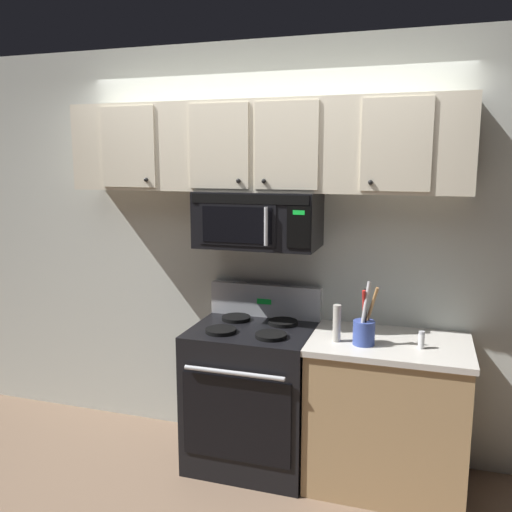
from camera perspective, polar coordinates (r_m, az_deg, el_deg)
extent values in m
plane|color=#7A604C|center=(3.47, -2.67, -23.96)|extent=(8.00, 8.00, 0.00)
cube|color=silver|center=(3.68, 1.41, 0.77)|extent=(5.20, 0.10, 2.70)
cube|color=black|center=(3.60, -0.35, -14.44)|extent=(0.76, 0.64, 0.90)
cube|color=black|center=(3.33, -2.15, -16.80)|extent=(0.67, 0.01, 0.52)
cylinder|color=#B7BABF|center=(3.18, -2.37, -12.19)|extent=(0.61, 0.03, 0.03)
cube|color=#B7BABF|center=(3.67, 1.02, -4.68)|extent=(0.76, 0.07, 0.22)
cube|color=#19D83F|center=(3.64, 0.85, -4.82)|extent=(0.10, 0.00, 0.04)
cylinder|color=black|center=(3.36, -3.72, -7.82)|extent=(0.19, 0.19, 0.02)
cylinder|color=black|center=(3.26, 1.58, -8.36)|extent=(0.19, 0.19, 0.02)
cylinder|color=black|center=(3.61, -2.10, -6.54)|extent=(0.19, 0.19, 0.02)
cylinder|color=black|center=(3.52, 2.85, -6.98)|extent=(0.19, 0.19, 0.02)
cube|color=black|center=(3.42, 0.28, 3.87)|extent=(0.76, 0.39, 0.35)
cube|color=black|center=(3.22, -0.78, 5.99)|extent=(0.73, 0.01, 0.06)
cube|color=black|center=(3.26, -2.02, 3.29)|extent=(0.49, 0.01, 0.25)
cube|color=black|center=(3.25, -2.03, 3.29)|extent=(0.44, 0.01, 0.22)
cube|color=black|center=(3.15, 4.51, 3.04)|extent=(0.14, 0.01, 0.25)
cube|color=#19D83F|center=(3.14, 4.51, 4.57)|extent=(0.07, 0.00, 0.03)
cylinder|color=#B7BABF|center=(3.17, 1.05, 3.13)|extent=(0.02, 0.02, 0.23)
cube|color=beige|center=(3.43, 0.44, 11.42)|extent=(2.50, 0.33, 0.55)
cube|color=beige|center=(3.61, -13.34, 11.08)|extent=(0.38, 0.01, 0.51)
sphere|color=black|center=(3.53, -11.49, 7.85)|extent=(0.03, 0.03, 0.03)
cube|color=beige|center=(3.34, -3.97, 11.44)|extent=(0.38, 0.01, 0.51)
sphere|color=black|center=(3.28, -1.88, 7.90)|extent=(0.03, 0.03, 0.03)
cube|color=beige|center=(3.21, 3.18, 11.51)|extent=(0.38, 0.01, 0.51)
sphere|color=black|center=(3.23, 0.83, 7.87)|extent=(0.03, 0.03, 0.03)
cube|color=beige|center=(3.11, 14.53, 11.26)|extent=(0.38, 0.01, 0.51)
sphere|color=black|center=(3.11, 11.94, 7.58)|extent=(0.03, 0.03, 0.03)
cube|color=tan|center=(3.48, 13.54, -15.98)|extent=(0.90, 0.62, 0.86)
cube|color=beige|center=(3.31, 13.86, -8.94)|extent=(0.93, 0.65, 0.03)
cylinder|color=#384C9E|center=(3.19, 11.27, -7.91)|extent=(0.13, 0.13, 0.14)
cylinder|color=red|center=(3.15, 11.30, -5.65)|extent=(0.03, 0.07, 0.25)
cylinder|color=#BCBCC1|center=(3.12, 11.40, -5.34)|extent=(0.06, 0.06, 0.30)
cylinder|color=#A87A47|center=(3.15, 11.98, -5.52)|extent=(0.09, 0.06, 0.27)
cylinder|color=black|center=(3.14, 11.42, -5.70)|extent=(0.02, 0.06, 0.25)
cylinder|color=white|center=(3.21, 16.99, -8.57)|extent=(0.04, 0.04, 0.08)
cylinder|color=#B7BABF|center=(3.19, 17.03, -7.72)|extent=(0.03, 0.03, 0.02)
cylinder|color=#B7B2A8|center=(3.20, 8.49, -7.01)|extent=(0.05, 0.05, 0.22)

